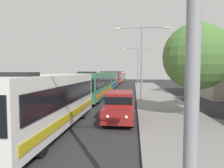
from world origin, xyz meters
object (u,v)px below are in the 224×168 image
at_px(bus_rear, 119,76).
at_px(streetlamp_mid, 142,55).
at_px(box_truck_oncoming, 115,75).
at_px(bus_tail_end, 122,75).
at_px(bus_middle, 109,80).
at_px(bus_fourth_in_line, 116,77).
at_px(streetlamp_far, 138,62).
at_px(white_suv, 120,105).
at_px(bus_second_in_line, 94,85).
at_px(roadside_tree, 196,57).
at_px(bus_lead, 48,100).

xyz_separation_m(bus_rear, streetlamp_mid, (5.40, -41.41, 3.31)).
bearing_deg(box_truck_oncoming, bus_tail_end, -63.24).
distance_m(bus_middle, bus_rear, 26.81).
bearing_deg(bus_fourth_in_line, streetlamp_far, -60.98).
bearing_deg(bus_rear, box_truck_oncoming, 99.49).
bearing_deg(white_suv, bus_fourth_in_line, 95.70).
height_order(bus_middle, white_suv, bus_middle).
height_order(white_suv, streetlamp_mid, streetlamp_mid).
xyz_separation_m(bus_second_in_line, streetlamp_mid, (5.40, -1.36, 3.31)).
distance_m(bus_fourth_in_line, roadside_tree, 37.31).
height_order(bus_lead, bus_fourth_in_line, same).
bearing_deg(bus_lead, white_suv, 36.49).
bearing_deg(bus_middle, streetlamp_far, 37.64).
height_order(bus_rear, streetlamp_mid, streetlamp_mid).
xyz_separation_m(bus_rear, white_suv, (3.70, -49.98, -0.66)).
bearing_deg(streetlamp_far, bus_rear, 103.41).
xyz_separation_m(bus_tail_end, white_suv, (3.70, -63.18, -0.66)).
relative_size(white_suv, roadside_tree, 0.79).
bearing_deg(streetlamp_mid, white_suv, -101.22).
relative_size(bus_second_in_line, bus_fourth_in_line, 1.07).
height_order(bus_fourth_in_line, roadside_tree, roadside_tree).
bearing_deg(bus_second_in_line, box_truck_oncoming, 93.16).
xyz_separation_m(white_suv, box_truck_oncoming, (-7.00, 69.73, 0.67)).
xyz_separation_m(bus_middle, white_suv, (3.70, -23.17, -0.66)).
relative_size(bus_lead, box_truck_oncoming, 1.47).
xyz_separation_m(bus_lead, bus_fourth_in_line, (0.00, 39.80, 0.00)).
distance_m(bus_rear, bus_tail_end, 13.20).
relative_size(bus_second_in_line, streetlamp_far, 1.51).
bearing_deg(bus_middle, bus_tail_end, 90.00).
height_order(bus_tail_end, white_suv, bus_tail_end).
xyz_separation_m(bus_middle, bus_rear, (-0.00, 26.81, -0.00)).
bearing_deg(bus_fourth_in_line, bus_second_in_line, -90.00).
bearing_deg(bus_second_in_line, roadside_tree, -46.12).
distance_m(white_suv, streetlamp_far, 27.68).
relative_size(bus_lead, white_suv, 2.13).
relative_size(bus_tail_end, roadside_tree, 1.90).
height_order(bus_lead, streetlamp_mid, streetlamp_mid).
relative_size(bus_fourth_in_line, box_truck_oncoming, 1.56).
xyz_separation_m(white_suv, streetlamp_mid, (1.70, 8.57, 3.97)).
height_order(bus_lead, bus_middle, same).
xyz_separation_m(bus_lead, white_suv, (3.70, 2.74, -0.66)).
bearing_deg(bus_rear, streetlamp_mid, -82.57).
distance_m(bus_lead, bus_tail_end, 65.92).
xyz_separation_m(bus_tail_end, streetlamp_mid, (5.40, -54.61, 3.31)).
xyz_separation_m(bus_lead, bus_middle, (0.00, 25.91, 0.00)).
xyz_separation_m(bus_lead, streetlamp_far, (5.40, 30.07, 3.35)).
relative_size(bus_second_in_line, white_suv, 2.40).
distance_m(bus_second_in_line, white_suv, 10.62).
relative_size(bus_lead, bus_middle, 0.87).
relative_size(bus_middle, streetlamp_far, 1.55).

